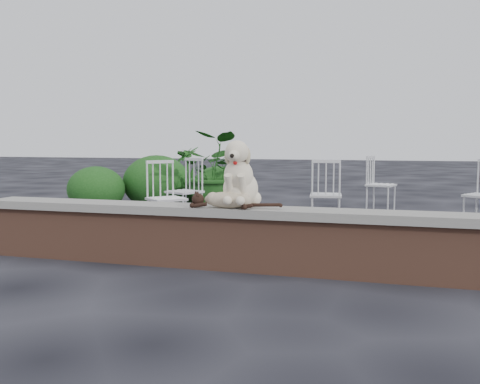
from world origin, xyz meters
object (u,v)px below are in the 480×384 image
(cat, at_px, (227,199))
(potted_plant_b, at_px, (187,174))
(chair_e, at_px, (381,184))
(chair_a, at_px, (166,197))
(potted_plant_a, at_px, (216,172))
(chair_c, at_px, (326,194))
(chair_b, at_px, (184,191))
(dog, at_px, (241,173))

(cat, xyz_separation_m, potted_plant_b, (-2.49, 5.14, -0.12))
(cat, height_order, chair_e, chair_e)
(chair_a, height_order, potted_plant_a, potted_plant_a)
(cat, relative_size, chair_c, 1.05)
(chair_a, relative_size, chair_c, 1.00)
(chair_a, xyz_separation_m, potted_plant_b, (-1.14, 3.50, 0.07))
(chair_e, relative_size, potted_plant_a, 0.70)
(chair_a, xyz_separation_m, chair_b, (-0.15, 0.96, 0.00))
(dog, bearing_deg, potted_plant_a, 110.63)
(chair_c, bearing_deg, potted_plant_b, -45.38)
(chair_e, height_order, potted_plant_b, potted_plant_b)
(chair_a, relative_size, chair_e, 1.00)
(chair_a, distance_m, chair_c, 2.17)
(chair_b, height_order, chair_c, same)
(chair_e, xyz_separation_m, potted_plant_a, (-2.62, -0.91, 0.20))
(chair_c, distance_m, potted_plant_a, 2.20)
(chair_e, height_order, potted_plant_a, potted_plant_a)
(cat, xyz_separation_m, chair_c, (0.55, 2.69, -0.19))
(dog, bearing_deg, chair_b, 121.06)
(chair_a, relative_size, chair_b, 1.00)
(dog, xyz_separation_m, potted_plant_a, (-1.46, 3.57, -0.22))
(potted_plant_b, bearing_deg, chair_a, -71.94)
(chair_e, bearing_deg, chair_c, 177.19)
(cat, relative_size, potted_plant_b, 0.91)
(chair_c, distance_m, potted_plant_b, 3.90)
(potted_plant_a, bearing_deg, chair_a, -88.93)
(chair_e, bearing_deg, potted_plant_b, 98.84)
(chair_e, relative_size, potted_plant_b, 0.87)
(chair_a, distance_m, potted_plant_b, 3.69)
(chair_b, relative_size, potted_plant_b, 0.87)
(chair_c, bearing_deg, chair_e, -115.95)
(chair_a, bearing_deg, potted_plant_a, 43.12)
(dog, bearing_deg, chair_c, 77.82)
(chair_c, bearing_deg, dog, 72.91)
(chair_b, bearing_deg, chair_a, -54.29)
(cat, relative_size, chair_b, 1.05)
(chair_a, xyz_separation_m, potted_plant_a, (-0.04, 2.09, 0.20))
(cat, relative_size, potted_plant_a, 0.73)
(chair_b, height_order, potted_plant_b, potted_plant_b)
(chair_b, xyz_separation_m, chair_e, (2.73, 2.04, 0.00))
(chair_b, relative_size, chair_c, 1.00)
(dog, bearing_deg, potted_plant_b, 115.57)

